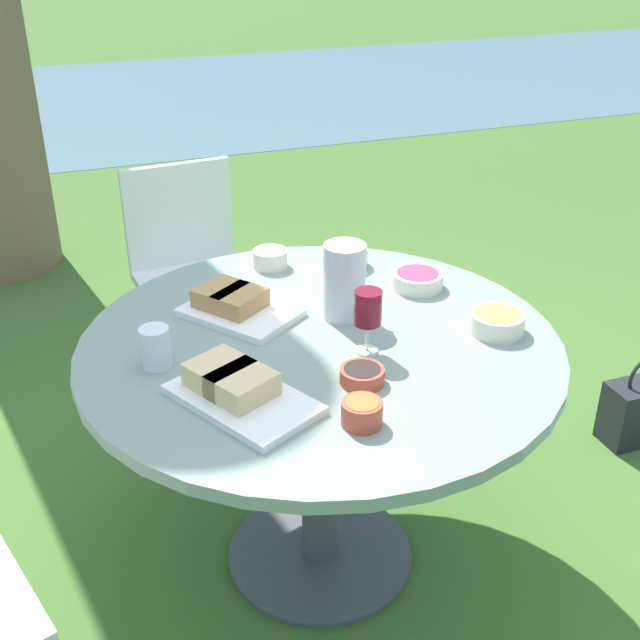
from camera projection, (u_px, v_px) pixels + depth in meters
The scene contains 15 objects.
ground_plane at pixel (320, 555), 2.50m from camera, with size 40.00×40.00×0.00m, color #446B2B.
river_strip at pixel (93, 104), 7.82m from camera, with size 40.00×4.31×0.01m.
dining_table at pixel (320, 379), 2.19m from camera, with size 1.29×1.29×0.77m.
chair_near_right at pixel (190, 260), 3.21m from camera, with size 0.48×0.46×0.89m.
water_pitcher at pixel (344, 281), 2.20m from camera, with size 0.13×0.12×0.22m.
wine_glass at pixel (368, 310), 2.02m from camera, with size 0.07×0.07×0.17m.
platter_bread_main at pixel (236, 388), 1.87m from camera, with size 0.34×0.41×0.08m.
platter_charcuterie at pixel (235, 304), 2.25m from camera, with size 0.35×0.38×0.07m.
bowl_fries at pixel (497, 321), 2.16m from camera, with size 0.15×0.15×0.06m.
bowl_salad at pixel (346, 256), 2.54m from camera, with size 0.14×0.14×0.06m.
bowl_olives at pixel (362, 375), 1.94m from camera, with size 0.11×0.11×0.04m.
bowl_dip_red at pixel (417, 279), 2.40m from camera, with size 0.15×0.15×0.05m.
bowl_dip_cream at pixel (270, 257), 2.54m from camera, with size 0.11×0.11×0.06m.
bowl_roasted_veg at pixel (362, 412), 1.78m from camera, with size 0.09×0.09×0.06m.
cup_water_near at pixel (156, 347), 1.99m from camera, with size 0.07×0.07×0.11m.
Camera 1 is at (-0.64, -1.74, 1.82)m, focal length 45.00 mm.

